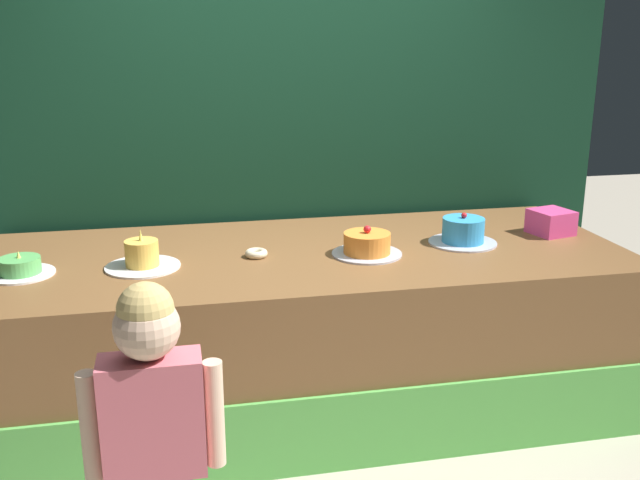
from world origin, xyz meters
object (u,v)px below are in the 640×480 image
donut (256,253)px  child_figure (152,406)px  cake_far_left (20,268)px  cake_far_right (463,232)px  pink_box (551,222)px  cake_center_right (367,245)px  cake_center_left (142,257)px

donut → child_figure: bearing=-111.5°
cake_far_left → cake_far_right: cake_far_right is taller
child_figure → pink_box: 2.52m
cake_center_right → cake_far_right: cake_far_right is taller
cake_center_left → cake_far_right: 1.64m
pink_box → cake_far_left: size_ratio=0.65×
child_figure → pink_box: (2.13, 1.34, 0.15)m
cake_center_right → cake_far_right: (0.55, 0.09, 0.01)m
pink_box → child_figure: bearing=-147.9°
pink_box → cake_far_left: bearing=-177.0°
cake_center_right → cake_center_left: bearing=179.0°
cake_center_left → cake_far_left: bearing=179.5°
pink_box → donut: 1.64m
donut → cake_far_right: size_ratio=0.31×
donut → cake_far_left: 1.09m
cake_far_left → donut: bearing=2.6°
child_figure → cake_center_right: (1.04, 1.17, 0.14)m
cake_center_right → pink_box: bearing=8.7°
child_figure → cake_center_left: size_ratio=3.37×
donut → cake_center_right: cake_center_right is taller
cake_far_left → cake_center_left: cake_center_left is taller
child_figure → pink_box: child_figure is taller
donut → cake_center_left: 0.55m
cake_center_left → cake_center_right: 1.09m
child_figure → cake_far_left: bearing=116.7°
cake_far_right → cake_far_left: bearing=-178.3°
cake_center_left → cake_center_right: size_ratio=1.00×
cake_center_left → cake_far_right: cake_center_left is taller
donut → cake_far_right: cake_far_right is taller
cake_center_left → pink_box: bearing=3.8°
pink_box → donut: pink_box is taller
pink_box → cake_far_right: (-0.55, -0.08, -0.00)m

